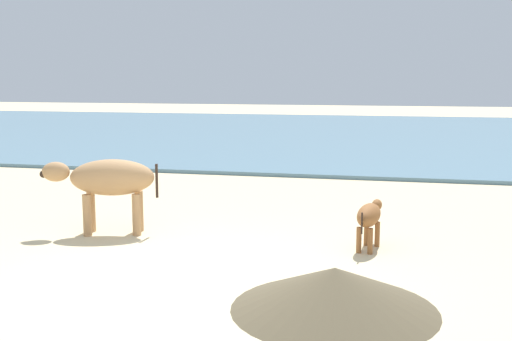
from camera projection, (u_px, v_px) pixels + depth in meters
name	position (u px, v px, depth m)	size (l,w,h in m)	color
ground	(178.00, 286.00, 6.06)	(80.00, 80.00, 0.00)	beige
sea_water	(339.00, 133.00, 22.26)	(60.00, 20.00, 0.08)	slate
cow_adult_tan	(108.00, 180.00, 8.01)	(1.49, 0.71, 0.98)	tan
calf_near_brown	(369.00, 216.00, 7.32)	(0.36, 0.85, 0.55)	brown
debris_pile_0	(334.00, 289.00, 5.42)	(1.84, 1.84, 0.38)	brown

